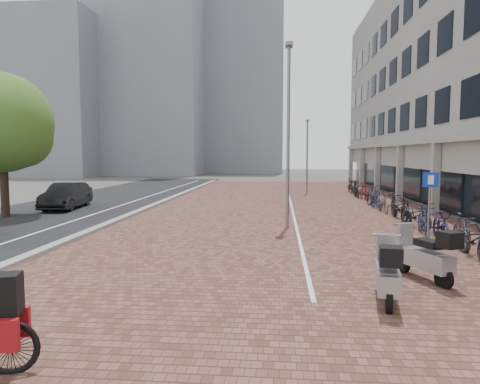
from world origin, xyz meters
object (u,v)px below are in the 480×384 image
Objects in this scene: scooter_back at (423,254)px; scooter_front at (387,271)px; parking_sign at (430,197)px; car_dark at (67,196)px.

scooter_front is at bearing -150.90° from scooter_back.
scooter_back is 4.50m from parking_sign.
scooter_front is 1.87m from scooter_back.
car_dark is 18.21m from scooter_front.
scooter_back is (13.97, -11.41, -0.05)m from car_dark.
scooter_front is 0.79× the size of parking_sign.
parking_sign is at bearing -31.71° from car_dark.
car_dark is 2.27× the size of scooter_back.
scooter_back reaches higher than scooter_front.
car_dark is 1.81× the size of parking_sign.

